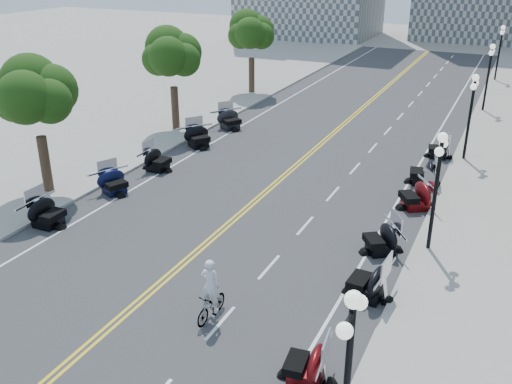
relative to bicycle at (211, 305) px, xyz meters
The scene contains 43 objects.
ground 4.82m from the bicycle, 125.74° to the left, with size 160.00×160.00×0.00m, color gray.
road 14.18m from the bicycle, 101.39° to the left, with size 16.00×90.00×0.01m, color #333335.
centerline_yellow_a 14.20m from the bicycle, 101.86° to the left, with size 0.12×90.00×0.00m, color yellow.
centerline_yellow_b 14.15m from the bicycle, 100.91° to the left, with size 0.12×90.00×0.00m, color yellow.
edge_line_north 14.36m from the bicycle, 75.45° to the left, with size 0.12×90.00×0.00m, color white.
edge_line_south 16.66m from the bicycle, 123.51° to the left, with size 0.12×90.00×0.00m, color white.
lane_dash_5 0.65m from the bicycle, 15.63° to the right, with size 0.12×2.00×0.00m, color white.
lane_dash_6 3.94m from the bicycle, 84.08° to the left, with size 0.12×2.00×0.00m, color white.
lane_dash_7 7.91m from the bicycle, 87.07° to the left, with size 0.12×2.00×0.00m, color white.
lane_dash_8 11.90m from the bicycle, 88.06° to the left, with size 0.12×2.00×0.00m, color white.
lane_dash_9 15.90m from the bicycle, 88.55° to the left, with size 0.12×2.00×0.00m, color white.
lane_dash_10 19.90m from the bicycle, 88.84° to the left, with size 0.12×2.00×0.00m, color white.
lane_dash_11 23.90m from the bicycle, 89.03° to the left, with size 0.12×2.00×0.00m, color white.
lane_dash_12 27.89m from the bicycle, 89.17° to the left, with size 0.12×2.00×0.00m, color white.
lane_dash_13 31.89m from the bicycle, 89.28° to the left, with size 0.12×2.00×0.00m, color white.
lane_dash_14 35.89m from the bicycle, 89.36° to the left, with size 0.12×2.00×0.00m, color white.
lane_dash_15 39.89m from the bicycle, 89.42° to the left, with size 0.12×2.00×0.00m, color white.
lane_dash_16 43.89m from the bicycle, 89.47° to the left, with size 0.12×2.00×0.00m, color white.
lane_dash_17 47.89m from the bicycle, 89.52° to the left, with size 0.12×2.00×0.00m, color white.
lane_dash_18 51.89m from the bicycle, 89.55° to the left, with size 0.12×2.00×0.00m, color white.
lane_dash_19 55.89m from the bicycle, 89.59° to the left, with size 0.12×2.00×0.00m, color white.
sidewalk_north 15.89m from the bicycle, 60.98° to the left, with size 5.00×90.00×0.15m, color #9E9991.
sidewalk_south 19.23m from the bicycle, 133.76° to the left, with size 5.00×90.00×0.15m, color #9E9991.
street_lamp_2 10.01m from the bicycle, 53.66° to the left, with size 0.50×1.20×4.90m, color black, non-canonical shape.
street_lamp_3 20.82m from the bicycle, 73.73° to the left, with size 0.50×1.20×4.90m, color black, non-canonical shape.
street_lamp_4 32.48m from the bicycle, 79.69° to the left, with size 0.50×1.20×4.90m, color black, non-canonical shape.
street_lamp_5 44.32m from the bicycle, 82.47° to the left, with size 0.50×1.20×4.90m, color black, non-canonical shape.
tree_2 14.71m from the bicycle, 155.30° to the left, with size 4.80×4.80×9.20m, color #235619, non-canonical shape.
tree_3 22.40m from the bicycle, 125.58° to the left, with size 4.80×4.80×9.20m, color #235619, non-canonical shape.
tree_4 32.79m from the bicycle, 113.18° to the left, with size 4.80×4.80×9.20m, color #235619, non-canonical shape.
motorcycle_n_4 4.21m from the bicycle, 20.56° to the right, with size 1.87×1.87×1.31m, color #590A0C, non-canonical shape.
motorcycle_n_5 5.63m from the bicycle, 38.09° to the left, with size 2.07×2.07×1.45m, color black, non-canonical shape.
motorcycle_n_6 8.02m from the bicycle, 59.60° to the left, with size 1.99×1.99×1.39m, color black, non-canonical shape.
motorcycle_n_7 12.74m from the bicycle, 69.31° to the left, with size 2.12×2.12×1.48m, color #590A0C, non-canonical shape.
motorcycle_n_8 15.78m from the bicycle, 74.35° to the left, with size 2.10×2.10×1.47m, color black, non-canonical shape.
motorcycle_n_9 20.28m from the bicycle, 77.57° to the left, with size 1.86×1.86×1.30m, color black, non-canonical shape.
motorcycle_s_5 10.50m from the bicycle, 163.50° to the left, with size 2.05×2.05×1.43m, color black, non-canonical shape.
motorcycle_s_6 12.13m from the bicycle, 143.31° to the left, with size 1.93×1.93×1.35m, color black, non-canonical shape.
motorcycle_s_7 14.50m from the bicycle, 131.25° to the left, with size 1.98×1.98×1.39m, color black, non-canonical shape.
motorcycle_s_8 18.20m from the bicycle, 121.85° to the left, with size 2.09×2.09×1.46m, color black, non-canonical shape.
motorcycle_s_9 21.97m from the bicycle, 115.94° to the left, with size 2.10×2.10×1.47m, color black, non-canonical shape.
bicycle is the anchor object (origin of this frame).
cyclist_rider 1.47m from the bicycle, ahead, with size 0.70×0.46×1.91m, color white.
Camera 1 is at (10.97, -17.76, 11.52)m, focal length 40.00 mm.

